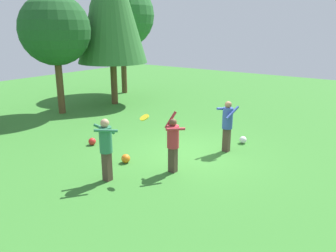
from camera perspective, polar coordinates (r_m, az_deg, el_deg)
name	(u,v)px	position (r m, az deg, el deg)	size (l,w,h in m)	color
ground_plane	(191,153)	(11.39, 3.97, -4.49)	(40.00, 40.00, 0.00)	#387A2D
person_thrower	(173,141)	(9.60, 0.84, -2.49)	(0.65, 0.66, 1.76)	#4C382D
person_catcher	(106,144)	(9.18, -10.42, -3.06)	(0.76, 0.74, 1.75)	#4C382D
person_bystander	(227,122)	(11.35, 9.96, 0.67)	(0.69, 0.63, 1.73)	#4C382D
frisbee	(144,117)	(9.14, -3.99, 1.45)	(0.32, 0.34, 0.15)	yellow
ball_red	(92,141)	(12.34, -12.65, -2.55)	(0.26, 0.26, 0.26)	red
ball_orange	(126,159)	(10.59, -7.13, -5.46)	(0.28, 0.28, 0.28)	orange
ball_white	(243,140)	(12.50, 12.51, -2.29)	(0.26, 0.26, 0.26)	white
tree_center	(55,30)	(16.83, -18.49, 15.04)	(3.23, 3.23, 5.52)	brown
tree_far_right	(122,15)	(21.43, -7.77, 17.95)	(3.88, 3.88, 6.64)	brown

